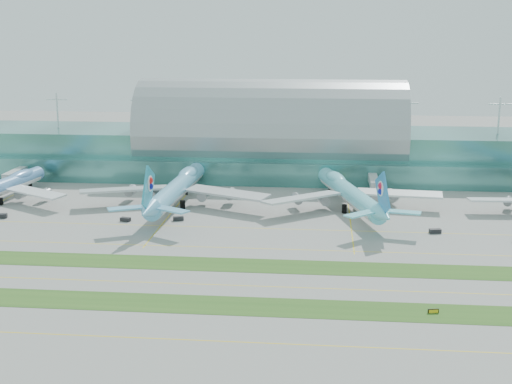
# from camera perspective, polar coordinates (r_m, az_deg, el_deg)

# --- Properties ---
(ground) EXTENTS (700.00, 700.00, 0.00)m
(ground) POSITION_cam_1_polar(r_m,az_deg,el_deg) (203.15, -1.49, -6.06)
(ground) COLOR gray
(ground) RESTS_ON ground
(terminal) EXTENTS (340.00, 69.10, 36.00)m
(terminal) POSITION_cam_1_polar(r_m,az_deg,el_deg) (324.19, 1.25, 3.91)
(terminal) COLOR #3D7A75
(terminal) RESTS_ON ground
(grass_strip_near) EXTENTS (420.00, 12.00, 0.08)m
(grass_strip_near) POSITION_cam_1_polar(r_m,az_deg,el_deg) (177.21, -2.59, -9.05)
(grass_strip_near) COLOR #2D591E
(grass_strip_near) RESTS_ON ground
(grass_strip_far) EXTENTS (420.00, 12.00, 0.08)m
(grass_strip_far) POSITION_cam_1_polar(r_m,az_deg,el_deg) (205.01, -1.42, -5.87)
(grass_strip_far) COLOR #2D591E
(grass_strip_far) RESTS_ON ground
(taxiline_a) EXTENTS (420.00, 0.35, 0.01)m
(taxiline_a) POSITION_cam_1_polar(r_m,az_deg,el_deg) (159.13, -3.61, -11.79)
(taxiline_a) COLOR yellow
(taxiline_a) RESTS_ON ground
(taxiline_b) EXTENTS (420.00, 0.35, 0.01)m
(taxiline_b) POSITION_cam_1_polar(r_m,az_deg,el_deg) (190.11, -2.00, -7.46)
(taxiline_b) COLOR yellow
(taxiline_b) RESTS_ON ground
(taxiline_c) EXTENTS (420.00, 0.35, 0.01)m
(taxiline_c) POSITION_cam_1_polar(r_m,az_deg,el_deg) (220.08, -0.92, -4.51)
(taxiline_c) COLOR yellow
(taxiline_c) RESTS_ON ground
(taxiline_d) EXTENTS (420.00, 0.35, 0.01)m
(taxiline_d) POSITION_cam_1_polar(r_m,az_deg,el_deg) (240.99, -0.34, -2.90)
(taxiline_d) COLOR yellow
(taxiline_d) RESTS_ON ground
(airliner_b) EXTENTS (73.12, 83.03, 22.85)m
(airliner_b) POSITION_cam_1_polar(r_m,az_deg,el_deg) (270.31, -6.36, 0.36)
(airliner_b) COLOR #69BCE8
(airliner_b) RESTS_ON ground
(airliner_c) EXTENTS (66.53, 76.98, 21.58)m
(airliner_c) POSITION_cam_1_polar(r_m,az_deg,el_deg) (265.49, 7.46, 0.00)
(airliner_c) COLOR #69D6E8
(airliner_c) RESTS_ON ground
(gse_b) EXTENTS (3.68, 2.57, 1.61)m
(gse_b) POSITION_cam_1_polar(r_m,az_deg,el_deg) (268.59, -19.65, -1.81)
(gse_b) COLOR black
(gse_b) RESTS_ON ground
(gse_c) EXTENTS (3.81, 2.58, 1.38)m
(gse_c) POSITION_cam_1_polar(r_m,az_deg,el_deg) (253.05, -10.40, -2.17)
(gse_c) COLOR black
(gse_c) RESTS_ON ground
(gse_d) EXTENTS (3.92, 2.62, 1.44)m
(gse_d) POSITION_cam_1_polar(r_m,az_deg,el_deg) (251.31, -6.23, -2.13)
(gse_d) COLOR black
(gse_d) RESTS_ON ground
(gse_e) EXTENTS (3.62, 2.04, 1.27)m
(gse_e) POSITION_cam_1_polar(r_m,az_deg,el_deg) (251.66, 9.71, -2.24)
(gse_e) COLOR #C4B20B
(gse_e) RESTS_ON ground
(gse_f) EXTENTS (4.10, 2.60, 1.45)m
(gse_f) POSITION_cam_1_polar(r_m,az_deg,el_deg) (242.40, 14.14, -3.05)
(gse_f) COLOR black
(gse_f) RESTS_ON ground
(taxiway_sign_east) EXTENTS (2.69, 0.78, 1.14)m
(taxiway_sign_east) POSITION_cam_1_polar(r_m,az_deg,el_deg) (177.50, 14.00, -9.24)
(taxiway_sign_east) COLOR black
(taxiway_sign_east) RESTS_ON ground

